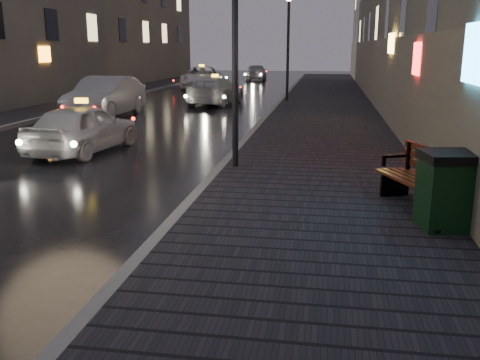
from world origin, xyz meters
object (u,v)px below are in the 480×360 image
(trash_bin, at_px, (446,190))
(taxi_near, at_px, (83,128))
(bench, at_px, (426,179))
(taxi_mid, at_px, (215,91))
(lamp_near, at_px, (235,19))
(taxi_far, at_px, (202,77))
(lamp_far, at_px, (288,34))
(car_left_mid, at_px, (105,97))
(car_far, at_px, (256,72))

(trash_bin, bearing_deg, taxi_near, 136.51)
(trash_bin, bearing_deg, bench, 87.08)
(taxi_mid, bearing_deg, lamp_near, 110.69)
(bench, height_order, taxi_far, taxi_far)
(trash_bin, bearing_deg, lamp_near, 125.56)
(lamp_far, distance_m, trash_bin, 20.38)
(lamp_near, height_order, trash_bin, lamp_near)
(car_left_mid, bearing_deg, bench, -47.37)
(car_left_mid, bearing_deg, car_far, 83.53)
(taxi_near, height_order, car_far, car_far)
(bench, relative_size, taxi_near, 0.53)
(trash_bin, bearing_deg, car_left_mid, 120.00)
(lamp_far, relative_size, taxi_mid, 1.11)
(taxi_far, bearing_deg, taxi_near, -91.74)
(taxi_far, bearing_deg, bench, -76.24)
(taxi_near, xyz_separation_m, car_far, (0.52, 32.89, 0.02))
(bench, relative_size, car_far, 0.52)
(car_far, bearing_deg, bench, 98.26)
(lamp_far, bearing_deg, taxi_mid, -161.66)
(bench, bearing_deg, taxi_far, 87.17)
(taxi_near, xyz_separation_m, taxi_far, (-2.10, 23.40, 0.07))
(lamp_near, height_order, bench, lamp_near)
(taxi_mid, bearing_deg, trash_bin, 119.13)
(bench, distance_m, taxi_near, 9.57)
(taxi_near, bearing_deg, taxi_mid, -87.69)
(bench, distance_m, car_left_mid, 16.11)
(trash_bin, distance_m, taxi_mid, 20.08)
(bench, relative_size, taxi_mid, 0.45)
(taxi_near, relative_size, car_far, 0.97)
(car_left_mid, distance_m, taxi_far, 16.07)
(taxi_far, bearing_deg, taxi_mid, -80.03)
(lamp_near, relative_size, car_left_mid, 1.04)
(taxi_far, xyz_separation_m, car_far, (2.62, 9.49, -0.06))
(taxi_near, xyz_separation_m, car_left_mid, (-2.45, 7.33, 0.15))
(lamp_far, height_order, car_left_mid, lamp_far)
(bench, relative_size, taxi_far, 0.39)
(bench, bearing_deg, car_left_mid, 109.00)
(lamp_near, height_order, lamp_far, same)
(lamp_near, height_order, taxi_far, lamp_near)
(trash_bin, bearing_deg, taxi_far, 99.69)
(lamp_far, xyz_separation_m, car_left_mid, (-7.06, -6.92, -2.65))
(car_left_mid, relative_size, taxi_mid, 1.06)
(lamp_near, relative_size, taxi_near, 1.31)
(lamp_near, relative_size, car_far, 1.27)
(trash_bin, relative_size, taxi_mid, 0.25)
(taxi_far, relative_size, car_far, 1.32)
(trash_bin, bearing_deg, car_far, 91.29)
(lamp_near, distance_m, bench, 5.51)
(lamp_far, height_order, taxi_near, lamp_far)
(bench, height_order, taxi_mid, taxi_mid)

